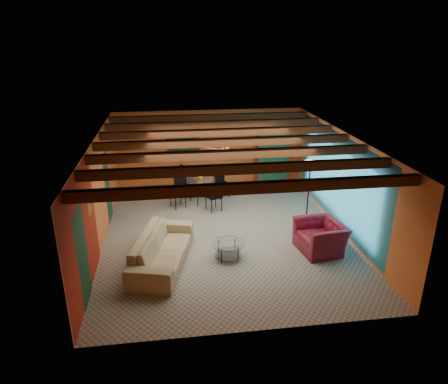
{
  "coord_description": "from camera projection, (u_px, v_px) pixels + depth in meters",
  "views": [
    {
      "loc": [
        -1.44,
        -10.02,
        5.16
      ],
      "look_at": [
        0.0,
        0.2,
        1.15
      ],
      "focal_mm": 32.92,
      "sensor_mm": 36.0,
      "label": 1
    }
  ],
  "objects": [
    {
      "name": "ceiling_fan",
      "position": [
        225.0,
        151.0,
        10.45
      ],
      "size": [
        1.5,
        1.5,
        0.44
      ],
      "primitive_type": null,
      "color": "#472614",
      "rests_on": "ceiling"
    },
    {
      "name": "painting",
      "position": [
        183.0,
        141.0,
        14.25
      ],
      "size": [
        1.05,
        0.03,
        0.65
      ],
      "primitive_type": "cube",
      "color": "black",
      "rests_on": "wall_back"
    },
    {
      "name": "armoire",
      "position": [
        271.0,
        159.0,
        14.67
      ],
      "size": [
        1.14,
        0.68,
        1.88
      ],
      "primitive_type": "cube",
      "rotation": [
        0.0,
        0.0,
        0.15
      ],
      "color": "brown",
      "rests_on": "ground"
    },
    {
      "name": "dining_table",
      "position": [
        201.0,
        186.0,
        13.23
      ],
      "size": [
        2.74,
        2.74,
        1.08
      ],
      "primitive_type": null,
      "rotation": [
        0.0,
        0.0,
        0.42
      ],
      "color": "silver",
      "rests_on": "ground"
    },
    {
      "name": "room",
      "position": [
        224.0,
        149.0,
        10.55
      ],
      "size": [
        6.52,
        8.01,
        2.71
      ],
      "color": "gray",
      "rests_on": "ground"
    },
    {
      "name": "coffee_table",
      "position": [
        228.0,
        250.0,
        10.02
      ],
      "size": [
        0.83,
        0.83,
        0.41
      ],
      "primitive_type": null,
      "rotation": [
        0.0,
        0.0,
        0.03
      ],
      "color": "white",
      "rests_on": "ground"
    },
    {
      "name": "potted_plant",
      "position": [
        273.0,
        127.0,
        14.25
      ],
      "size": [
        0.48,
        0.45,
        0.45
      ],
      "primitive_type": "imported",
      "rotation": [
        0.0,
        0.0,
        0.29
      ],
      "color": "#26661E",
      "rests_on": "armoire"
    },
    {
      "name": "sofa",
      "position": [
        162.0,
        249.0,
        9.71
      ],
      "size": [
        1.65,
        2.81,
        0.77
      ],
      "primitive_type": "imported",
      "rotation": [
        0.0,
        0.0,
        1.32
      ],
      "color": "#9A8963",
      "rests_on": "ground"
    },
    {
      "name": "armchair",
      "position": [
        321.0,
        237.0,
        10.31
      ],
      "size": [
        1.18,
        1.31,
        0.76
      ],
      "primitive_type": "imported",
      "rotation": [
        0.0,
        0.0,
        -1.43
      ],
      "color": "maroon",
      "rests_on": "ground"
    },
    {
      "name": "vase",
      "position": [
        200.0,
        168.0,
        13.0
      ],
      "size": [
        0.2,
        0.2,
        0.17
      ],
      "primitive_type": "imported",
      "rotation": [
        0.0,
        0.0,
        -0.27
      ],
      "color": "orange",
      "rests_on": "dining_table"
    },
    {
      "name": "floor_lamp",
      "position": [
        308.0,
        193.0,
        11.64
      ],
      "size": [
        0.47,
        0.47,
        1.86
      ],
      "primitive_type": null,
      "rotation": [
        0.0,
        0.0,
        -0.29
      ],
      "color": "black",
      "rests_on": "ground"
    }
  ]
}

